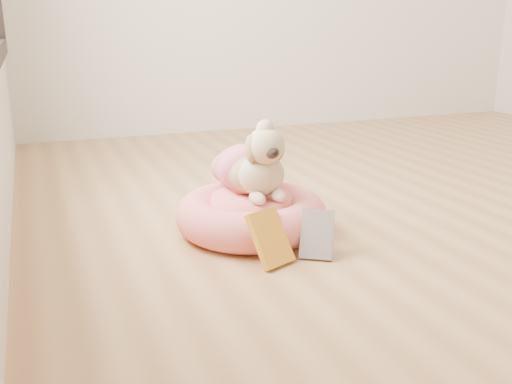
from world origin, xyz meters
name	(u,v)px	position (x,y,z in m)	size (l,w,h in m)	color
pet_bed	(251,214)	(-1.15, 0.17, 0.07)	(0.57, 0.57, 0.15)	#F35F64
dog	(253,154)	(-1.13, 0.19, 0.30)	(0.28, 0.41, 0.30)	brown
book_yellow	(270,238)	(-1.20, -0.13, 0.09)	(0.13, 0.02, 0.19)	yellow
book_white	(317,234)	(-1.02, -0.13, 0.08)	(0.11, 0.02, 0.17)	silver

